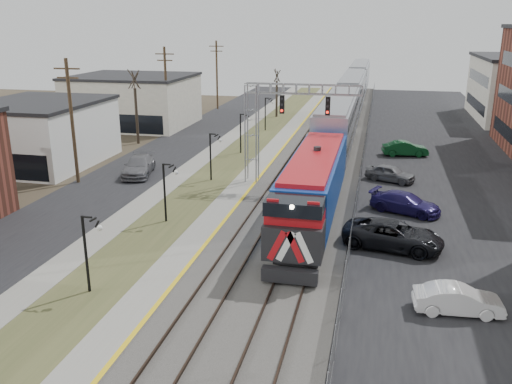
% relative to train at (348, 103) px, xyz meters
% --- Properties ---
extents(street_west, '(7.00, 120.00, 0.04)m').
position_rel_train_xyz_m(street_west, '(-17.00, -19.99, -2.90)').
color(street_west, black).
rests_on(street_west, ground).
extents(sidewalk, '(2.00, 120.00, 0.08)m').
position_rel_train_xyz_m(sidewalk, '(-12.50, -19.99, -2.88)').
color(sidewalk, gray).
rests_on(sidewalk, ground).
extents(grass_median, '(4.00, 120.00, 0.06)m').
position_rel_train_xyz_m(grass_median, '(-9.50, -19.99, -2.89)').
color(grass_median, '#424826').
rests_on(grass_median, ground).
extents(platform, '(2.00, 120.00, 0.24)m').
position_rel_train_xyz_m(platform, '(-6.50, -19.99, -2.80)').
color(platform, gray).
rests_on(platform, ground).
extents(ballast_bed, '(8.00, 120.00, 0.20)m').
position_rel_train_xyz_m(ballast_bed, '(-1.50, -19.99, -2.82)').
color(ballast_bed, '#595651').
rests_on(ballast_bed, ground).
extents(parking_lot, '(16.00, 120.00, 0.04)m').
position_rel_train_xyz_m(parking_lot, '(10.50, -19.99, -2.90)').
color(parking_lot, black).
rests_on(parking_lot, ground).
extents(platform_edge, '(0.24, 120.00, 0.01)m').
position_rel_train_xyz_m(platform_edge, '(-5.62, -19.99, -2.67)').
color(platform_edge, gold).
rests_on(platform_edge, platform).
extents(track_near, '(1.58, 120.00, 0.15)m').
position_rel_train_xyz_m(track_near, '(-3.50, -19.99, -2.64)').
color(track_near, '#2D2119').
rests_on(track_near, ballast_bed).
extents(track_far, '(1.58, 120.00, 0.15)m').
position_rel_train_xyz_m(track_far, '(-0.00, -19.99, -2.64)').
color(track_far, '#2D2119').
rests_on(track_far, ballast_bed).
extents(train, '(3.00, 85.85, 5.33)m').
position_rel_train_xyz_m(train, '(0.00, 0.00, 0.00)').
color(train, navy).
rests_on(train, ground).
extents(signal_gantry, '(9.00, 1.07, 8.15)m').
position_rel_train_xyz_m(signal_gantry, '(-4.28, -27.00, 2.67)').
color(signal_gantry, gray).
rests_on(signal_gantry, ground).
extents(lampposts, '(0.14, 62.14, 4.00)m').
position_rel_train_xyz_m(lampposts, '(-9.50, -36.70, -0.92)').
color(lampposts, black).
rests_on(lampposts, ground).
extents(utility_poles, '(0.28, 80.28, 10.00)m').
position_rel_train_xyz_m(utility_poles, '(-20.00, -29.99, 2.08)').
color(utility_poles, '#4C3823').
rests_on(utility_poles, ground).
extents(fence, '(0.04, 120.00, 1.60)m').
position_rel_train_xyz_m(fence, '(2.70, -19.99, -2.12)').
color(fence, gray).
rests_on(fence, ground).
extents(bare_trees, '(12.30, 42.30, 5.95)m').
position_rel_train_xyz_m(bare_trees, '(-18.16, -16.08, -0.22)').
color(bare_trees, '#382D23').
rests_on(bare_trees, ground).
extents(car_lot_b, '(4.03, 1.66, 1.30)m').
position_rel_train_xyz_m(car_lot_b, '(7.83, -45.13, -2.27)').
color(car_lot_b, white).
rests_on(car_lot_b, ground).
extents(car_lot_c, '(6.14, 3.66, 1.60)m').
position_rel_train_xyz_m(car_lot_c, '(5.06, -38.17, -2.12)').
color(car_lot_c, black).
rests_on(car_lot_c, ground).
extents(car_lot_d, '(5.22, 3.62, 1.40)m').
position_rel_train_xyz_m(car_lot_d, '(5.99, -31.69, -2.22)').
color(car_lot_d, '#201752').
rests_on(car_lot_d, ground).
extents(car_lot_e, '(4.36, 3.03, 1.38)m').
position_rel_train_xyz_m(car_lot_e, '(5.05, -24.01, -2.23)').
color(car_lot_e, slate).
rests_on(car_lot_e, ground).
extents(car_lot_f, '(4.55, 2.17, 1.44)m').
position_rel_train_xyz_m(car_lot_f, '(6.55, -14.55, -2.20)').
color(car_lot_f, '#0D411D').
rests_on(car_lot_f, ground).
extents(car_street_b, '(3.42, 5.84, 1.59)m').
position_rel_train_xyz_m(car_street_b, '(-16.05, -26.78, -2.12)').
color(car_street_b, slate).
rests_on(car_street_b, ground).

